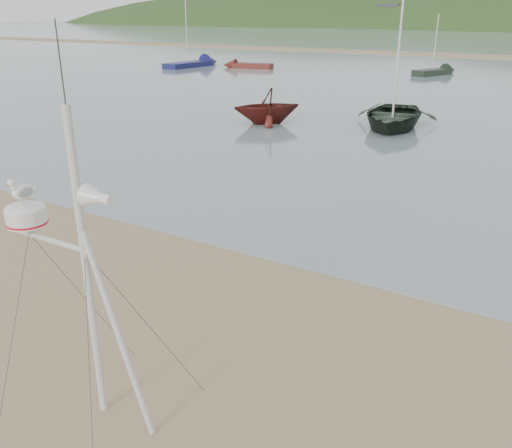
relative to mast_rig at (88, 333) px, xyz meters
The scene contains 7 objects.
ground 2.41m from the mast_rig, 131.67° to the left, with size 560.00×560.00×0.00m, color #8F7452.
mast_rig is the anchor object (origin of this frame).
boat_dark 21.82m from the mast_rig, 97.81° to the left, with size 3.96×1.15×5.55m, color black.
boat_red 21.15m from the mast_rig, 114.14° to the left, with size 2.86×1.75×3.32m, color #4F1712.
sailboat_dark_mid 48.01m from the mast_rig, 98.51° to the left, with size 3.22×5.56×5.47m.
sailboat_blue_near 52.67m from the mast_rig, 125.48° to the left, with size 2.31×7.57×7.41m.
dinghy_red_far 49.96m from the mast_rig, 120.74° to the left, with size 5.34×2.25×1.26m.
Camera 1 is at (6.52, -5.62, 5.24)m, focal length 38.00 mm.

